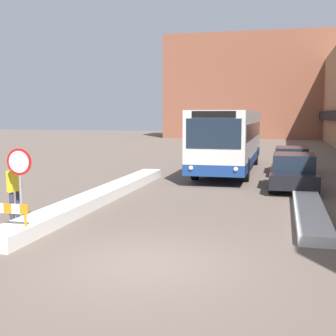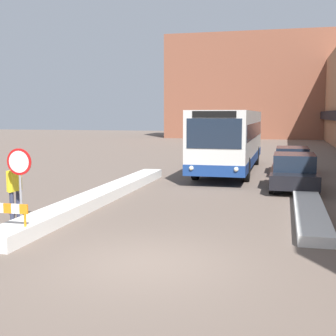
{
  "view_description": "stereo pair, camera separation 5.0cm",
  "coord_description": "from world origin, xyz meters",
  "px_view_note": "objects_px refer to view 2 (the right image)",
  "views": [
    {
      "loc": [
        2.74,
        -9.13,
        3.1
      ],
      "look_at": [
        -0.67,
        4.7,
        1.48
      ],
      "focal_mm": 50.0,
      "sensor_mm": 36.0,
      "label": 1
    },
    {
      "loc": [
        2.79,
        -9.12,
        3.1
      ],
      "look_at": [
        -0.67,
        4.7,
        1.48
      ],
      "focal_mm": 50.0,
      "sensor_mm": 36.0,
      "label": 2
    }
  ],
  "objects_px": {
    "parked_car_front": "(294,172)",
    "stop_sign": "(19,169)",
    "pedestrian": "(14,185)",
    "city_bus": "(230,139)",
    "construction_barricade": "(8,214)",
    "parked_car_middle": "(292,160)"
  },
  "relations": [
    {
      "from": "stop_sign",
      "to": "pedestrian",
      "type": "bearing_deg",
      "value": 133.72
    },
    {
      "from": "parked_car_middle",
      "to": "stop_sign",
      "type": "xyz_separation_m",
      "value": [
        -7.68,
        -13.78,
        0.86
      ]
    },
    {
      "from": "stop_sign",
      "to": "pedestrian",
      "type": "xyz_separation_m",
      "value": [
        -0.54,
        0.56,
        -0.55
      ]
    },
    {
      "from": "parked_car_front",
      "to": "parked_car_middle",
      "type": "relative_size",
      "value": 0.93
    },
    {
      "from": "parked_car_front",
      "to": "city_bus",
      "type": "bearing_deg",
      "value": 120.21
    },
    {
      "from": "city_bus",
      "to": "pedestrian",
      "type": "relative_size",
      "value": 7.36
    },
    {
      "from": "stop_sign",
      "to": "pedestrian",
      "type": "distance_m",
      "value": 0.95
    },
    {
      "from": "city_bus",
      "to": "parked_car_front",
      "type": "xyz_separation_m",
      "value": [
        3.31,
        -5.68,
        -1.07
      ]
    },
    {
      "from": "city_bus",
      "to": "construction_barricade",
      "type": "bearing_deg",
      "value": -103.1
    },
    {
      "from": "parked_car_front",
      "to": "pedestrian",
      "type": "height_order",
      "value": "pedestrian"
    },
    {
      "from": "city_bus",
      "to": "construction_barricade",
      "type": "xyz_separation_m",
      "value": [
        -3.66,
        -15.71,
        -1.14
      ]
    },
    {
      "from": "parked_car_middle",
      "to": "parked_car_front",
      "type": "bearing_deg",
      "value": -90.0
    },
    {
      "from": "city_bus",
      "to": "pedestrian",
      "type": "height_order",
      "value": "city_bus"
    },
    {
      "from": "city_bus",
      "to": "pedestrian",
      "type": "distance_m",
      "value": 14.3
    },
    {
      "from": "city_bus",
      "to": "pedestrian",
      "type": "bearing_deg",
      "value": -110.14
    },
    {
      "from": "parked_car_middle",
      "to": "pedestrian",
      "type": "relative_size",
      "value": 2.7
    },
    {
      "from": "stop_sign",
      "to": "city_bus",
      "type": "bearing_deg",
      "value": 72.6
    },
    {
      "from": "stop_sign",
      "to": "construction_barricade",
      "type": "height_order",
      "value": "stop_sign"
    },
    {
      "from": "parked_car_front",
      "to": "stop_sign",
      "type": "xyz_separation_m",
      "value": [
        -7.68,
        -8.29,
        0.82
      ]
    },
    {
      "from": "parked_car_middle",
      "to": "pedestrian",
      "type": "height_order",
      "value": "pedestrian"
    },
    {
      "from": "pedestrian",
      "to": "stop_sign",
      "type": "bearing_deg",
      "value": -129.72
    },
    {
      "from": "parked_car_front",
      "to": "construction_barricade",
      "type": "xyz_separation_m",
      "value": [
        -6.96,
        -10.03,
        -0.07
      ]
    }
  ]
}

